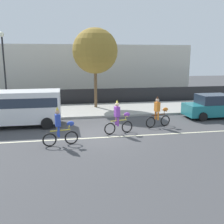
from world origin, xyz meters
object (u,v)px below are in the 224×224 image
object	(u,v)px
street_lamp_post	(4,60)
parade_cyclist_purple	(119,119)
parked_car_teal	(214,107)
parade_cyclist_cobalt	(61,129)
parade_cyclist_orange	(159,113)
parked_van_white	(20,106)

from	to	relation	value
street_lamp_post	parade_cyclist_purple	bearing A→B (deg)	-45.73
parked_car_teal	street_lamp_post	size ratio (longest dim) A/B	0.70
parade_cyclist_cobalt	parked_car_teal	world-z (taller)	parade_cyclist_cobalt
parade_cyclist_purple	street_lamp_post	world-z (taller)	street_lamp_post
parade_cyclist_orange	parked_car_teal	world-z (taller)	parade_cyclist_orange
parade_cyclist_orange	parked_car_teal	bearing A→B (deg)	19.96
parade_cyclist_cobalt	parade_cyclist_orange	bearing A→B (deg)	22.67
parade_cyclist_purple	parade_cyclist_orange	distance (m)	2.83
parked_van_white	parade_cyclist_cobalt	bearing A→B (deg)	-58.83
parade_cyclist_purple	street_lamp_post	bearing A→B (deg)	134.27
parade_cyclist_cobalt	parade_cyclist_orange	world-z (taller)	same
parade_cyclist_cobalt	parked_van_white	size ratio (longest dim) A/B	0.38
parade_cyclist_purple	parked_van_white	bearing A→B (deg)	154.88
parked_van_white	parade_cyclist_purple	bearing A→B (deg)	-25.12
parade_cyclist_cobalt	parked_car_teal	xyz separation A→B (m)	(10.47, 4.12, -0.06)
parade_cyclist_purple	parked_car_teal	bearing A→B (deg)	20.06
parade_cyclist_purple	parked_van_white	size ratio (longest dim) A/B	0.38
parade_cyclist_cobalt	parade_cyclist_purple	world-z (taller)	same
parade_cyclist_purple	parade_cyclist_orange	xyz separation A→B (m)	(2.66, 0.98, 0.00)
parade_cyclist_orange	parade_cyclist_cobalt	bearing A→B (deg)	-157.33
parade_cyclist_orange	parked_car_teal	distance (m)	4.95
parade_cyclist_cobalt	parked_van_white	bearing A→B (deg)	121.17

